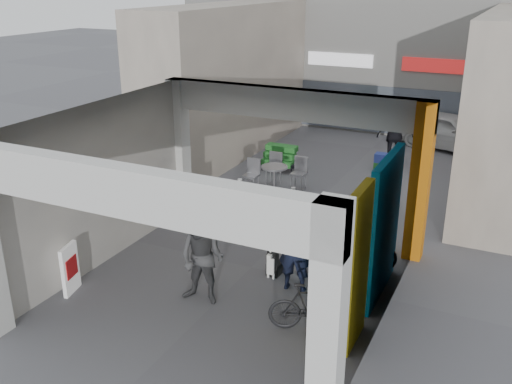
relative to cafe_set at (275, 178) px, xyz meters
The scene contains 20 objects.
ground 4.90m from the cafe_set, 71.96° to the right, with size 90.00×90.00×0.00m, color #58585D.
arcade_canopy 6.17m from the cafe_set, 69.42° to the right, with size 6.40×6.45×6.40m.
far_building 10.14m from the cafe_set, 80.78° to the left, with size 18.00×4.08×8.00m.
plaza_bldg_left 4.66m from the cafe_set, 136.34° to the left, with size 2.00×9.00×5.00m, color #AFA191.
bollard_left 2.07m from the cafe_set, 92.01° to the right, with size 0.09×0.09×0.92m, color gray.
bollard_center 2.65m from the cafe_set, 56.27° to the right, with size 0.09×0.09×0.98m, color gray.
bollard_right 3.86m from the cafe_set, 34.46° to the right, with size 0.09×0.09×0.81m, color gray.
advert_board_near 7.17m from the cafe_set, 99.87° to the right, with size 0.21×0.55×1.00m.
advert_board_far 3.02m from the cafe_set, 114.07° to the right, with size 0.21×0.55×1.00m.
cafe_set is the anchor object (origin of this frame).
produce_stand 1.70m from the cafe_set, 108.25° to the left, with size 1.21×0.65×0.79m.
crate_stack 3.86m from the cafe_set, 51.07° to the left, with size 0.45×0.36×0.56m.
border_collie 5.20m from the cafe_set, 66.37° to the right, with size 0.26×0.51×0.71m.
man_with_dog 5.78m from the cafe_set, 62.20° to the right, with size 0.67×0.44×1.84m, color black.
man_back_turned 6.41m from the cafe_set, 78.42° to the right, with size 0.90×0.70×1.85m, color #3D3D3F.
man_elderly 5.08m from the cafe_set, 53.61° to the right, with size 0.72×0.47×1.48m, color #51759F.
man_crates 4.60m from the cafe_set, 55.00° to the left, with size 1.17×0.49×2.00m, color black.
bicycle_front 5.18m from the cafe_set, 47.37° to the right, with size 0.63×1.80×0.94m, color black.
bicycle_rear 7.14m from the cafe_set, 60.98° to the right, with size 0.43×1.51×0.91m, color black.
white_van 7.58m from the cafe_set, 58.44° to the left, with size 1.56×3.87×1.32m, color silver.
Camera 1 is at (4.77, -9.72, 5.84)m, focal length 40.00 mm.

